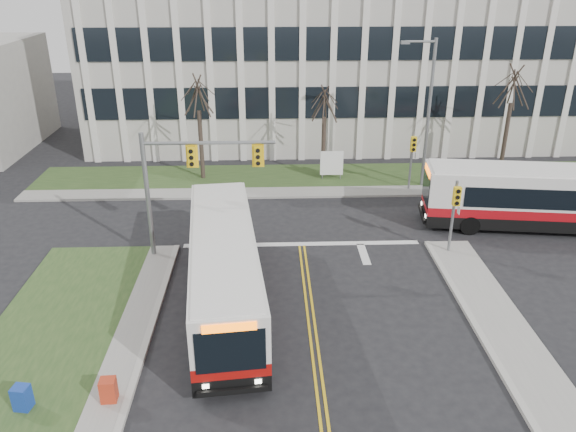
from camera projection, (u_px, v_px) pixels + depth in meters
The scene contains 16 objects.
ground at pixel (314, 342), 21.16m from camera, with size 120.00×120.00×0.00m, color black.
sidewalk_cross at pixel (375, 191), 35.17m from camera, with size 44.00×1.60×0.14m, color #9E9B93.
building_lawn at pixel (367, 176), 37.73m from camera, with size 44.00×5.00×0.12m, color #2B461E.
office_building at pixel (348, 59), 46.27m from camera, with size 40.00×16.00×12.00m, color #B5B2A7.
mast_arm_signal at pixel (182, 174), 25.78m from camera, with size 6.11×0.38×6.20m.
signal_pole_near at pixel (455, 207), 26.67m from camera, with size 0.34×0.39×3.80m.
signal_pole_far at pixel (412, 153), 34.43m from camera, with size 0.34×0.39×3.80m.
streetlight at pixel (427, 106), 34.10m from camera, with size 2.15×0.25×9.20m.
directory_sign at pixel (332, 164), 36.74m from camera, with size 1.50×0.12×2.00m.
tree_left at pixel (198, 97), 35.16m from camera, with size 1.80×1.80×7.70m.
tree_mid at pixel (325, 105), 35.85m from camera, with size 1.80×1.80×6.82m.
tree_right at pixel (513, 88), 35.64m from camera, with size 1.80×1.80×8.25m.
bus_main at pixel (224, 271), 22.97m from camera, with size 2.57×11.85×3.16m, color silver, non-canonical shape.
bus_cross at pixel (543, 199), 29.81m from camera, with size 2.67×12.34×3.29m, color silver, non-canonical shape.
newspaper_box_blue at pixel (22, 399), 17.71m from camera, with size 0.50×0.45×0.95m, color #163798.
newspaper_box_red at pixel (109, 392), 18.01m from camera, with size 0.50×0.45×0.95m, color #B02F16.
Camera 1 is at (-1.59, -17.34, 12.96)m, focal length 35.00 mm.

